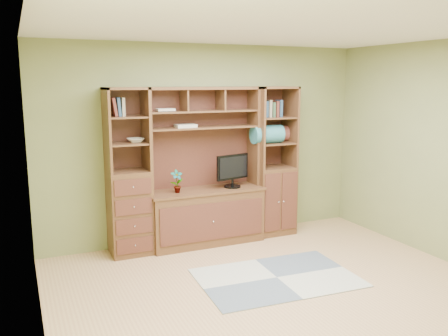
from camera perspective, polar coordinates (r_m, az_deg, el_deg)
name	(u,v)px	position (r m, az deg, el deg)	size (l,w,h in m)	color
room	(284,167)	(4.61, 7.27, 0.09)	(4.60, 4.10, 2.64)	tan
center_hutch	(206,167)	(6.13, -2.22, 0.12)	(1.54, 0.53, 2.05)	#54331D
left_tower	(128,172)	(5.88, -11.45, -0.53)	(0.50, 0.45, 2.05)	#54331D
right_tower	(273,161)	(6.61, 5.93, 0.81)	(0.55, 0.45, 2.05)	#54331D
rug	(277,278)	(5.34, 6.37, -12.98)	(1.69, 1.13, 0.01)	gray
monitor	(232,165)	(6.24, 1.02, 0.38)	(0.50, 0.22, 0.61)	black
orchid	(177,181)	(5.99, -5.69, -1.61)	(0.16, 0.11, 0.29)	#B7623D
magazines	(185,126)	(6.06, -4.67, 5.08)	(0.26, 0.19, 0.04)	beige
bowl	(136,140)	(5.85, -10.59, 3.31)	(0.21, 0.21, 0.05)	beige
blanket_teal	(267,134)	(6.45, 5.21, 4.07)	(0.42, 0.25, 0.25)	#2E717B
blanket_red	(274,134)	(6.66, 6.07, 4.12)	(0.39, 0.22, 0.22)	brown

